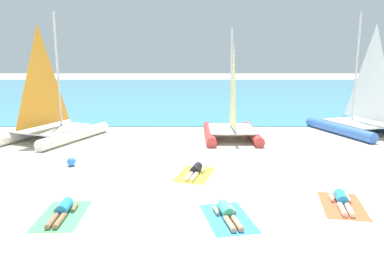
# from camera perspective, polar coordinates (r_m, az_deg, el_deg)

# --- Properties ---
(ground_plane) EXTENTS (120.00, 120.00, 0.00)m
(ground_plane) POSITION_cam_1_polar(r_m,az_deg,el_deg) (19.94, -0.03, -0.65)
(ground_plane) COLOR beige
(ocean_water) EXTENTS (120.00, 40.00, 0.05)m
(ocean_water) POSITION_cam_1_polar(r_m,az_deg,el_deg) (41.10, -0.08, 5.54)
(ocean_water) COLOR teal
(ocean_water) RESTS_ON ground
(sailboat_red) EXTENTS (2.63, 4.10, 5.33)m
(sailboat_red) POSITION_cam_1_polar(r_m,az_deg,el_deg) (18.40, 5.92, 0.81)
(sailboat_red) COLOR #CC3838
(sailboat_red) RESTS_ON ground
(sailboat_white) EXTENTS (4.54, 5.45, 6.08)m
(sailboat_white) POSITION_cam_1_polar(r_m,az_deg,el_deg) (19.36, -20.63, 1.00)
(sailboat_white) COLOR white
(sailboat_white) RESTS_ON ground
(sailboat_blue) EXTENTS (4.42, 5.48, 6.19)m
(sailboat_blue) POSITION_cam_1_polar(r_m,az_deg,el_deg) (21.47, 24.24, 1.71)
(sailboat_blue) COLOR blue
(sailboat_blue) RESTS_ON ground
(towel_leftmost) EXTENTS (1.14, 1.92, 0.01)m
(towel_leftmost) POSITION_cam_1_polar(r_m,az_deg,el_deg) (10.47, -19.29, -12.49)
(towel_leftmost) COLOR #4CB266
(towel_leftmost) RESTS_ON ground
(sunbather_leftmost) EXTENTS (0.55, 1.56, 0.30)m
(sunbather_leftmost) POSITION_cam_1_polar(r_m,az_deg,el_deg) (10.48, -19.22, -11.72)
(sunbather_leftmost) COLOR #268CCC
(sunbather_leftmost) RESTS_ON towel_leftmost
(towel_center_left) EXTENTS (1.55, 2.12, 0.01)m
(towel_center_left) POSITION_cam_1_polar(r_m,az_deg,el_deg) (13.05, 0.33, -7.09)
(towel_center_left) COLOR yellow
(towel_center_left) RESTS_ON ground
(sunbather_center_left) EXTENTS (0.78, 1.55, 0.30)m
(sunbather_center_left) POSITION_cam_1_polar(r_m,az_deg,el_deg) (13.07, 0.40, -6.48)
(sunbather_center_left) COLOR black
(sunbather_center_left) RESTS_ON towel_center_left
(towel_center_right) EXTENTS (1.44, 2.07, 0.01)m
(towel_center_right) POSITION_cam_1_polar(r_m,az_deg,el_deg) (9.82, 5.38, -13.51)
(towel_center_right) COLOR #338CD8
(towel_center_right) RESTS_ON ground
(sunbather_center_right) EXTENTS (0.69, 1.56, 0.30)m
(sunbather_center_right) POSITION_cam_1_polar(r_m,az_deg,el_deg) (9.83, 5.28, -12.68)
(sunbather_center_right) COLOR #3FB28C
(sunbather_center_right) RESTS_ON towel_center_right
(towel_rightmost) EXTENTS (1.44, 2.07, 0.01)m
(towel_rightmost) POSITION_cam_1_polar(r_m,az_deg,el_deg) (11.31, 21.82, -10.88)
(towel_rightmost) COLOR #EA5933
(towel_rightmost) RESTS_ON ground
(sunbather_rightmost) EXTENTS (0.69, 1.56, 0.30)m
(sunbather_rightmost) POSITION_cam_1_polar(r_m,az_deg,el_deg) (11.32, 21.81, -10.16)
(sunbather_rightmost) COLOR #268CCC
(sunbather_rightmost) RESTS_ON towel_rightmost
(beach_ball) EXTENTS (0.33, 0.33, 0.33)m
(beach_ball) POSITION_cam_1_polar(r_m,az_deg,el_deg) (14.67, -18.05, -4.92)
(beach_ball) COLOR #337FE5
(beach_ball) RESTS_ON ground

